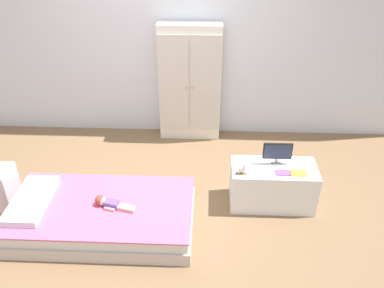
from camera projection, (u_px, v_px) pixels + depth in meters
name	position (u px, v px, depth m)	size (l,w,h in m)	color
ground_plane	(159.00, 207.00, 4.11)	(10.00, 10.00, 0.02)	brown
back_wall	(169.00, 29.00, 4.72)	(6.40, 0.05, 2.70)	silver
bed	(103.00, 215.00, 3.80)	(1.69, 0.94, 0.26)	beige
pillow	(32.00, 200.00, 3.74)	(0.32, 0.67, 0.07)	silver
doll	(108.00, 203.00, 3.70)	(0.39, 0.17, 0.10)	#6B4CB2
wardrobe	(190.00, 83.00, 4.91)	(0.75, 0.25, 1.46)	white
tv_stand	(272.00, 185.00, 4.04)	(0.83, 0.41, 0.44)	white
tv_monitor	(277.00, 152.00, 3.91)	(0.28, 0.10, 0.23)	#99999E
rocking_horse_toy	(242.00, 169.00, 3.80)	(0.10, 0.04, 0.12)	#8E6642
book_purple	(283.00, 173.00, 3.84)	(0.14, 0.09, 0.01)	#8E51B2
book_yellow	(298.00, 173.00, 3.84)	(0.14, 0.10, 0.02)	gold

